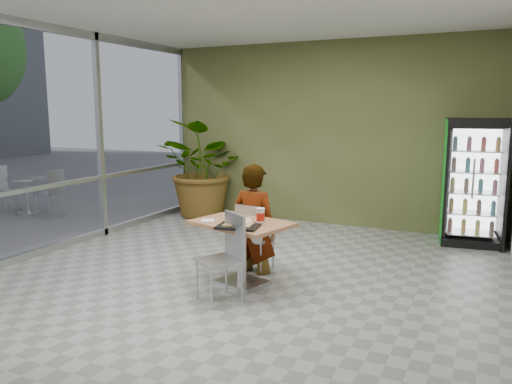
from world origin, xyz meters
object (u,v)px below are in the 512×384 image
seated_woman (254,230)px  soda_cup (261,216)px  chair_far (252,232)px  potted_plant (205,169)px  chair_near (227,250)px  dining_table (242,240)px  beverage_fridge (473,182)px  cafeteria_tray (238,226)px

seated_woman → soda_cup: seated_woman is taller
chair_far → potted_plant: potted_plant is taller
chair_far → chair_near: (0.16, -0.95, 0.04)m
dining_table → soda_cup: bearing=5.5°
soda_cup → seated_woman: bearing=122.6°
dining_table → chair_far: 0.48m
chair_near → beverage_fridge: size_ratio=0.49×
beverage_fridge → potted_plant: (-4.65, -0.06, -0.02)m
chair_far → chair_near: bearing=104.7°
soda_cup → beverage_fridge: size_ratio=0.09×
chair_far → seated_woman: bearing=-96.3°
dining_table → beverage_fridge: (2.33, 3.09, 0.41)m
dining_table → seated_woman: (-0.08, 0.51, -0.00)m
seated_woman → soda_cup: bearing=127.7°
dining_table → chair_far: (-0.09, 0.47, -0.03)m
dining_table → chair_far: chair_far is taller
dining_table → cafeteria_tray: cafeteria_tray is taller
chair_near → seated_woman: size_ratio=0.56×
cafeteria_tray → potted_plant: potted_plant is taller
chair_far → potted_plant: 3.41m
dining_table → potted_plant: bearing=127.4°
cafeteria_tray → beverage_fridge: size_ratio=0.24×
seated_woman → cafeteria_tray: size_ratio=3.71×
seated_woman → beverage_fridge: bearing=-128.0°
seated_woman → potted_plant: 3.38m
cafeteria_tray → dining_table: bearing=109.4°
chair_far → soda_cup: 0.64m
chair_near → cafeteria_tray: (0.03, 0.21, 0.22)m
dining_table → beverage_fridge: bearing=52.9°
chair_far → chair_near: chair_near is taller
beverage_fridge → potted_plant: beverage_fridge is taller
soda_cup → cafeteria_tray: soda_cup is taller
chair_near → chair_far: bearing=132.9°
dining_table → seated_woman: 0.52m
chair_near → seated_woman: bearing=132.1°
soda_cup → beverage_fridge: 3.72m
beverage_fridge → seated_woman: bearing=-140.6°
seated_woman → soda_cup: (0.31, -0.49, 0.30)m
chair_near → beverage_fridge: 4.25m
dining_table → potted_plant: (-2.31, 3.03, 0.39)m
chair_far → beverage_fridge: 3.59m
seated_woman → beverage_fridge: size_ratio=0.88×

